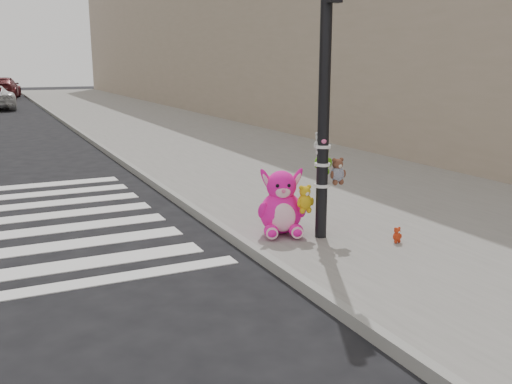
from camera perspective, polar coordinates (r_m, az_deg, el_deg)
name	(u,v)px	position (r m, az deg, el deg)	size (l,w,h in m)	color
ground	(189,336)	(5.70, -6.69, -14.09)	(120.00, 120.00, 0.00)	black
sidewalk_near	(240,151)	(16.42, -1.60, 4.09)	(7.00, 80.00, 0.14)	slate
curb_edge	(120,160)	(15.36, -13.46, 3.13)	(0.12, 80.00, 0.15)	gray
bld_near	(260,8)	(27.72, 0.39, 17.89)	(5.00, 60.00, 10.00)	gray
signal_pole	(323,123)	(7.91, 6.74, 6.89)	(0.69, 0.50, 4.00)	black
pink_bunny	(281,207)	(8.20, 2.56, -1.50)	(0.80, 0.87, 0.98)	#FF15A1
red_teddy	(397,235)	(8.10, 13.92, -4.19)	(0.15, 0.11, 0.22)	red
car_maroon_near	(3,88)	(45.69, -23.99, 9.50)	(2.12, 5.21, 1.51)	maroon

